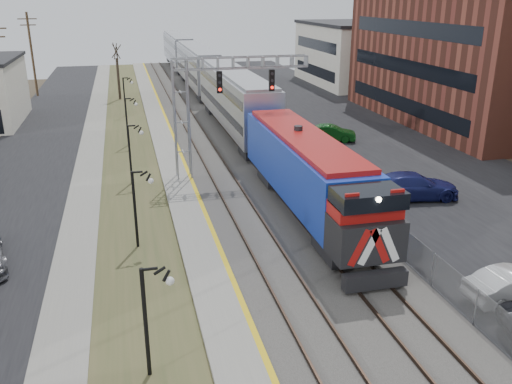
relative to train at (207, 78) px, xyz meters
name	(u,v)px	position (x,y,z in m)	size (l,w,h in m)	color
street_west	(28,162)	(-17.00, -20.43, -2.90)	(7.00, 120.00, 0.04)	black
sidewalk	(90,158)	(-12.50, -20.43, -2.88)	(2.00, 120.00, 0.08)	gray
grass_median	(130,155)	(-9.50, -20.43, -2.89)	(4.00, 120.00, 0.06)	#404926
platform	(168,151)	(-6.50, -20.43, -2.80)	(2.00, 120.00, 0.24)	gray
ballast_bed	(229,148)	(-1.50, -20.43, -2.82)	(8.00, 120.00, 0.20)	#595651
parking_lot	(365,140)	(10.50, -20.43, -2.90)	(16.00, 120.00, 0.04)	black
platform_edge	(179,149)	(-5.62, -20.43, -2.67)	(0.24, 120.00, 0.01)	gold
track_near	(205,147)	(-3.50, -20.43, -2.64)	(1.58, 120.00, 0.15)	#2D2119
track_far	(247,145)	(0.00, -20.43, -2.64)	(1.58, 120.00, 0.15)	#2D2119
train	(207,78)	(0.00, 0.00, 0.00)	(3.00, 85.85, 5.33)	#1432A7
signal_gantry	(207,97)	(-4.28, -27.43, 2.67)	(9.00, 1.07, 8.15)	gray
lampposts	(135,208)	(-9.50, -37.14, -0.92)	(0.14, 62.14, 4.00)	black
fence	(279,136)	(2.70, -20.43, -2.12)	(0.04, 120.00, 1.60)	gray
bare_trees	(15,117)	(-18.16, -16.51, -0.22)	(12.30, 42.30, 5.95)	#382D23
car_lot_d	(413,186)	(7.29, -34.46, -2.11)	(2.27, 5.57, 1.62)	navy
car_lot_e	(324,150)	(5.06, -24.92, -2.20)	(1.71, 4.25, 1.45)	slate
car_lot_f	(331,133)	(7.53, -20.07, -2.24)	(1.45, 4.15, 1.37)	#0D4312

